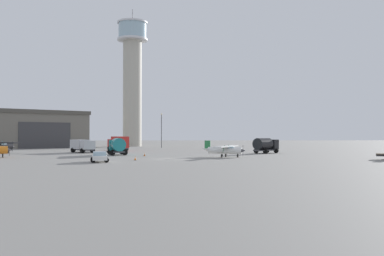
% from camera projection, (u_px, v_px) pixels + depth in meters
% --- Properties ---
extents(ground_plane, '(400.00, 400.00, 0.00)m').
position_uv_depth(ground_plane, '(171.00, 159.00, 61.32)').
color(ground_plane, gray).
extents(control_tower, '(9.49, 9.49, 43.13)m').
position_uv_depth(control_tower, '(132.00, 75.00, 129.70)').
color(control_tower, '#B2AD9E').
rests_on(control_tower, ground_plane).
extents(hangar, '(30.92, 28.79, 10.23)m').
position_uv_depth(hangar, '(36.00, 129.00, 116.08)').
color(hangar, '#6B665B').
rests_on(hangar, ground_plane).
extents(airplane_white, '(6.89, 8.63, 2.66)m').
position_uv_depth(airplane_white, '(224.00, 149.00, 66.54)').
color(airplane_white, white).
rests_on(airplane_white, ground_plane).
extents(truck_box_red, '(5.42, 7.43, 3.23)m').
position_uv_depth(truck_box_red, '(118.00, 143.00, 91.54)').
color(truck_box_red, '#38383D').
rests_on(truck_box_red, ground_plane).
extents(truck_box_silver, '(5.88, 6.71, 2.61)m').
position_uv_depth(truck_box_silver, '(82.00, 145.00, 83.13)').
color(truck_box_silver, '#38383D').
rests_on(truck_box_silver, ground_plane).
extents(truck_fuel_tanker_black, '(5.83, 5.73, 2.97)m').
position_uv_depth(truck_fuel_tanker_black, '(265.00, 145.00, 80.31)').
color(truck_fuel_tanker_black, '#38383D').
rests_on(truck_fuel_tanker_black, ground_plane).
extents(truck_fuel_tanker_teal, '(4.07, 6.31, 3.03)m').
position_uv_depth(truck_fuel_tanker_teal, '(117.00, 146.00, 73.46)').
color(truck_fuel_tanker_teal, '#38383D').
rests_on(truck_fuel_tanker_teal, ground_plane).
extents(car_white, '(2.87, 4.59, 1.37)m').
position_uv_depth(car_white, '(100.00, 156.00, 54.66)').
color(car_white, white).
rests_on(car_white, ground_plane).
extents(light_post_east, '(0.44, 0.44, 9.61)m').
position_uv_depth(light_post_east, '(161.00, 127.00, 114.56)').
color(light_post_east, '#38383D').
rests_on(light_post_east, ground_plane).
extents(traffic_cone_near_left, '(0.36, 0.36, 0.55)m').
position_uv_depth(traffic_cone_near_left, '(145.00, 154.00, 70.08)').
color(traffic_cone_near_left, black).
rests_on(traffic_cone_near_left, ground_plane).
extents(traffic_cone_near_right, '(0.36, 0.36, 0.58)m').
position_uv_depth(traffic_cone_near_right, '(135.00, 158.00, 58.38)').
color(traffic_cone_near_right, black).
rests_on(traffic_cone_near_right, ground_plane).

